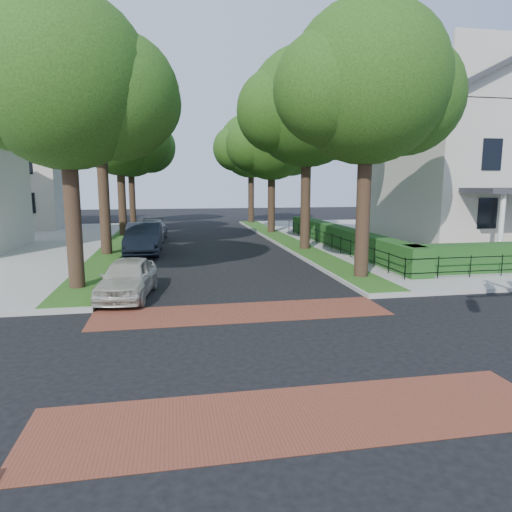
{
  "coord_description": "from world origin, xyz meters",
  "views": [
    {
      "loc": [
        -2.05,
        -10.17,
        3.95
      ],
      "look_at": [
        0.6,
        4.08,
        1.6
      ],
      "focal_mm": 32.0,
      "sensor_mm": 36.0,
      "label": 1
    }
  ],
  "objects": [
    {
      "name": "ground",
      "position": [
        0.0,
        0.0,
        0.0
      ],
      "size": [
        120.0,
        120.0,
        0.0
      ],
      "primitive_type": "plane",
      "color": "black",
      "rests_on": "ground"
    },
    {
      "name": "sidewalk_ne",
      "position": [
        19.5,
        19.0,
        0.07
      ],
      "size": [
        30.0,
        30.0,
        0.15
      ],
      "primitive_type": "cube",
      "color": "gray",
      "rests_on": "ground"
    },
    {
      "name": "crosswalk_far",
      "position": [
        0.0,
        3.2,
        0.01
      ],
      "size": [
        9.0,
        2.2,
        0.01
      ],
      "primitive_type": "cube",
      "color": "brown",
      "rests_on": "ground"
    },
    {
      "name": "crosswalk_near",
      "position": [
        0.0,
        -3.2,
        0.01
      ],
      "size": [
        9.0,
        2.2,
        0.01
      ],
      "primitive_type": "cube",
      "color": "brown",
      "rests_on": "ground"
    },
    {
      "name": "grass_strip_ne",
      "position": [
        5.4,
        19.1,
        0.16
      ],
      "size": [
        1.6,
        29.8,
        0.02
      ],
      "primitive_type": "cube",
      "color": "#244D16",
      "rests_on": "sidewalk_ne"
    },
    {
      "name": "grass_strip_nw",
      "position": [
        -5.4,
        19.1,
        0.16
      ],
      "size": [
        1.6,
        29.8,
        0.02
      ],
      "primitive_type": "cube",
      "color": "#244D16",
      "rests_on": "sidewalk_nw"
    },
    {
      "name": "tree_right_near",
      "position": [
        5.6,
        7.24,
        7.63
      ],
      "size": [
        7.75,
        6.67,
        10.66
      ],
      "color": "black",
      "rests_on": "sidewalk_ne"
    },
    {
      "name": "tree_right_mid",
      "position": [
        5.61,
        15.25,
        7.99
      ],
      "size": [
        8.25,
        7.09,
        11.22
      ],
      "color": "black",
      "rests_on": "sidewalk_ne"
    },
    {
      "name": "tree_right_far",
      "position": [
        5.6,
        24.22,
        6.91
      ],
      "size": [
        7.25,
        6.23,
        9.74
      ],
      "color": "black",
      "rests_on": "sidewalk_ne"
    },
    {
      "name": "tree_right_back",
      "position": [
        5.6,
        33.23,
        7.27
      ],
      "size": [
        7.5,
        6.45,
        10.2
      ],
      "color": "black",
      "rests_on": "sidewalk_ne"
    },
    {
      "name": "tree_left_near",
      "position": [
        -5.4,
        7.23,
        7.27
      ],
      "size": [
        7.5,
        6.45,
        10.2
      ],
      "color": "black",
      "rests_on": "sidewalk_nw"
    },
    {
      "name": "tree_left_mid",
      "position": [
        -5.39,
        15.24,
        8.34
      ],
      "size": [
        8.0,
        6.88,
        11.48
      ],
      "color": "black",
      "rests_on": "sidewalk_nw"
    },
    {
      "name": "tree_left_far",
      "position": [
        -5.4,
        24.22,
        7.12
      ],
      "size": [
        7.0,
        6.02,
        9.86
      ],
      "color": "black",
      "rests_on": "sidewalk_nw"
    },
    {
      "name": "tree_left_back",
      "position": [
        -5.4,
        33.24,
        7.41
      ],
      "size": [
        7.75,
        6.66,
        10.44
      ],
      "color": "black",
      "rests_on": "sidewalk_nw"
    },
    {
      "name": "hedge_main_road",
      "position": [
        7.7,
        15.0,
        0.75
      ],
      "size": [
        1.0,
        18.0,
        1.2
      ],
      "primitive_type": "cube",
      "color": "#1A3E15",
      "rests_on": "sidewalk_ne"
    },
    {
      "name": "fence_main_road",
      "position": [
        6.9,
        15.0,
        0.6
      ],
      "size": [
        0.06,
        18.0,
        0.9
      ],
      "primitive_type": null,
      "color": "black",
      "rests_on": "sidewalk_ne"
    },
    {
      "name": "house_victorian",
      "position": [
        17.51,
        15.92,
        6.02
      ],
      "size": [
        13.0,
        13.05,
        12.48
      ],
      "color": "beige",
      "rests_on": "sidewalk_ne"
    },
    {
      "name": "house_left_far",
      "position": [
        -15.49,
        31.99,
        5.04
      ],
      "size": [
        10.0,
        9.0,
        10.14
      ],
      "color": "beige",
      "rests_on": "sidewalk_nw"
    },
    {
      "name": "parked_car_front",
      "position": [
        -3.6,
        5.81,
        0.69
      ],
      "size": [
        2.12,
        4.2,
        1.37
      ],
      "primitive_type": "imported",
      "rotation": [
        0.0,
        0.0,
        -0.13
      ],
      "color": "#B7B5A5",
      "rests_on": "ground"
    },
    {
      "name": "parked_car_middle",
      "position": [
        -3.6,
        15.8,
        0.86
      ],
      "size": [
        1.92,
        5.24,
        1.71
      ],
      "primitive_type": "imported",
      "rotation": [
        0.0,
        0.0,
        -0.02
      ],
      "color": "#1E242E",
      "rests_on": "ground"
    },
    {
      "name": "parked_car_rear",
      "position": [
        -3.4,
        21.84,
        0.69
      ],
      "size": [
        2.22,
        4.89,
        1.39
      ],
      "primitive_type": "imported",
      "rotation": [
        0.0,
        0.0,
        -0.06
      ],
      "color": "slate",
      "rests_on": "ground"
    }
  ]
}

